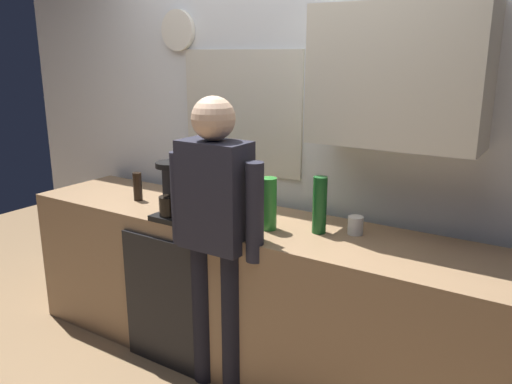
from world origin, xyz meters
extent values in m
plane|color=#8C6D4C|center=(0.00, 0.00, 0.00)|extent=(8.00, 8.00, 0.00)
cube|color=#937251|center=(0.00, 0.30, 0.44)|extent=(2.98, 0.64, 0.89)
cube|color=black|center=(-0.38, -0.03, 0.40)|extent=(0.56, 0.02, 0.80)
cube|color=silver|center=(0.00, 0.73, 1.30)|extent=(4.58, 0.10, 2.60)
cube|color=beige|center=(-0.30, 0.67, 1.44)|extent=(0.86, 0.02, 0.76)
cube|color=#8CA5C6|center=(-0.30, 0.67, 1.44)|extent=(0.80, 0.02, 0.70)
cube|color=silver|center=(0.73, 0.52, 1.69)|extent=(0.84, 0.32, 0.68)
cylinder|color=silver|center=(-0.78, 0.66, 1.94)|extent=(0.26, 0.03, 0.26)
cube|color=black|center=(-0.36, 0.08, 0.90)|extent=(0.20, 0.20, 0.03)
cube|color=black|center=(-0.36, 0.14, 1.06)|extent=(0.18, 0.08, 0.28)
cylinder|color=black|center=(-0.36, 0.05, 0.97)|extent=(0.11, 0.11, 0.11)
cylinder|color=black|center=(-0.36, 0.08, 1.20)|extent=(0.17, 0.17, 0.03)
cylinder|color=#195923|center=(0.43, 0.32, 1.04)|extent=(0.07, 0.07, 0.30)
cylinder|color=brown|center=(-0.24, 0.29, 1.00)|extent=(0.06, 0.06, 0.23)
cylinder|color=#2D8C33|center=(0.18, 0.23, 1.03)|extent=(0.09, 0.09, 0.28)
cylinder|color=black|center=(-0.81, 0.25, 0.98)|extent=(0.06, 0.06, 0.18)
cylinder|color=#3351B2|center=(-0.61, 0.33, 0.94)|extent=(0.08, 0.08, 0.10)
cylinder|color=white|center=(0.60, 0.40, 0.94)|extent=(0.08, 0.08, 0.09)
cylinder|color=#9E5638|center=(-0.43, 0.43, 0.93)|extent=(0.10, 0.10, 0.09)
sphere|color=#2D7233|center=(-0.43, 0.43, 1.04)|extent=(0.15, 0.15, 0.15)
cylinder|color=yellow|center=(-0.02, 0.26, 0.96)|extent=(0.06, 0.06, 0.15)
cone|color=white|center=(-0.02, 0.26, 1.05)|extent=(0.02, 0.02, 0.03)
cylinder|color=black|center=(-0.10, 0.00, 0.41)|extent=(0.12, 0.12, 0.82)
cylinder|color=black|center=(0.10, 0.00, 0.41)|extent=(0.12, 0.12, 0.82)
cube|color=#262633|center=(0.00, 0.00, 1.10)|extent=(0.36, 0.20, 0.56)
sphere|color=#D8AD8C|center=(0.00, 0.00, 1.49)|extent=(0.22, 0.22, 0.22)
cylinder|color=#262633|center=(-0.24, 0.00, 1.05)|extent=(0.09, 0.09, 0.50)
cylinder|color=#262633|center=(0.24, 0.00, 1.05)|extent=(0.09, 0.09, 0.50)
camera|label=1|loc=(1.54, -1.99, 1.80)|focal=36.11mm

